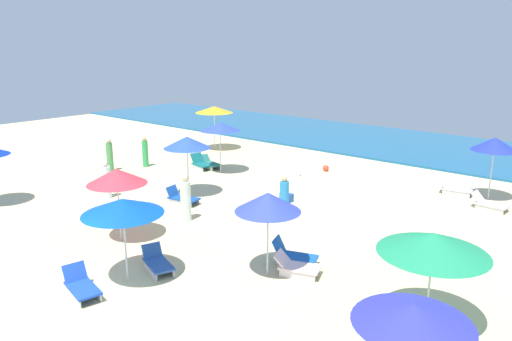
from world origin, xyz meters
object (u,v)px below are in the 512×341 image
umbrella_0 (268,202)px  umbrella_8 (495,144)px  umbrella_4 (220,127)px  lounge_chair_6_0 (182,198)px  beachgoer_0 (145,153)px  umbrella_1 (122,206)px  beachgoer_1 (106,181)px  lounge_chair_1_0 (81,286)px  lounge_chair_4_0 (209,163)px  lounge_chair_0_0 (296,266)px  beach_ball_0 (326,168)px  lounge_chair_4_1 (201,164)px  beachgoer_3 (186,200)px  lounge_chair_0_1 (293,256)px  beachgoer_4 (110,156)px  umbrella_3 (433,243)px  cooler_box_2 (287,197)px  beachgoer_2 (284,199)px  lounge_chair_8_1 (489,204)px  umbrella_5 (413,313)px  umbrella_7 (117,176)px  cooler_box_1 (294,172)px  umbrella_9 (214,110)px  umbrella_6 (187,142)px  lounge_chair_8_0 (455,189)px  lounge_chair_1_1 (157,263)px

umbrella_0 → umbrella_8: (2.76, 11.28, 0.20)m
umbrella_4 → lounge_chair_6_0: 5.51m
umbrella_0 → beachgoer_0: 13.96m
umbrella_1 → beachgoer_1: bearing=150.5°
lounge_chair_1_0 → lounge_chair_4_0: bearing=43.2°
lounge_chair_0_0 → beach_ball_0: bearing=7.8°
lounge_chair_4_1 → beachgoer_3: (5.08, -5.61, 0.51)m
lounge_chair_0_1 → beachgoer_4: bearing=58.4°
umbrella_4 → umbrella_3: bearing=-27.5°
lounge_chair_1_0 → cooler_box_2: (-0.56, 9.61, -0.08)m
umbrella_4 → beachgoer_2: bearing=-27.2°
lounge_chair_8_1 → umbrella_4: bearing=106.4°
umbrella_5 → beachgoer_2: size_ratio=1.32×
lounge_chair_4_0 → beachgoer_4: 5.05m
lounge_chair_0_0 → lounge_chair_1_0: (-3.57, -4.52, 0.00)m
umbrella_7 → beachgoer_2: 6.02m
beach_ball_0 → cooler_box_1: size_ratio=0.66×
beachgoer_0 → beach_ball_0: (7.81, 5.31, -0.59)m
lounge_chair_4_0 → beachgoer_3: bearing=-128.8°
umbrella_9 → lounge_chair_6_0: bearing=-52.6°
umbrella_8 → umbrella_6: bearing=-142.6°
lounge_chair_0_1 → umbrella_3: 4.66m
beachgoer_2 → lounge_chair_4_1: bearing=-134.0°
lounge_chair_0_1 → umbrella_1: size_ratio=0.60×
beachgoer_3 → beachgoer_2: bearing=10.6°
umbrella_6 → umbrella_7: size_ratio=1.05×
umbrella_1 → beachgoer_4: (-10.61, 6.54, -1.34)m
umbrella_0 → beachgoer_1: 9.79m
umbrella_4 → lounge_chair_4_0: (-1.08, 0.25, -2.08)m
lounge_chair_1_0 → beachgoer_1: size_ratio=0.91×
umbrella_9 → cooler_box_2: 11.03m
lounge_chair_4_1 → umbrella_5: bearing=-110.7°
beachgoer_0 → cooler_box_1: beachgoer_0 is taller
lounge_chair_6_0 → lounge_chair_8_0: lounge_chair_6_0 is taller
umbrella_1 → cooler_box_2: size_ratio=4.65×
lounge_chair_8_0 → beach_ball_0: 6.38m
lounge_chair_6_0 → cooler_box_1: (1.00, 6.41, -0.03)m
umbrella_4 → cooler_box_1: (3.25, 1.84, -2.11)m
umbrella_9 → lounge_chair_1_1: bearing=-50.9°
cooler_box_2 → umbrella_5: bearing=-43.6°
lounge_chair_4_1 → umbrella_9: bearing=48.0°
umbrella_5 → beachgoer_2: bearing=139.1°
lounge_chair_6_0 → beachgoer_3: (1.58, -1.19, 0.55)m
umbrella_3 → umbrella_7: 9.83m
lounge_chair_0_1 → umbrella_5: 6.44m
lounge_chair_1_0 → umbrella_9: size_ratio=0.53×
lounge_chair_8_1 → lounge_chair_0_0: bearing=168.7°
beachgoer_4 → lounge_chair_4_1: bearing=-130.9°
lounge_chair_0_0 → lounge_chair_4_0: (-10.55, 6.95, -0.00)m
beachgoer_3 → umbrella_0: bearing=-48.0°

